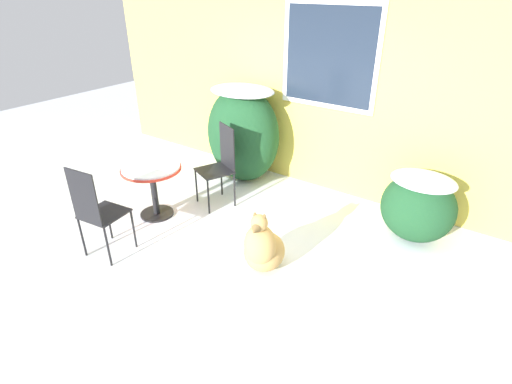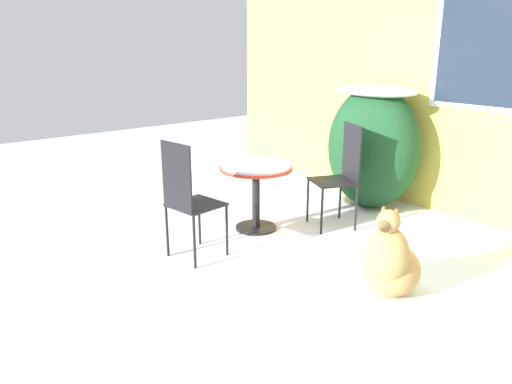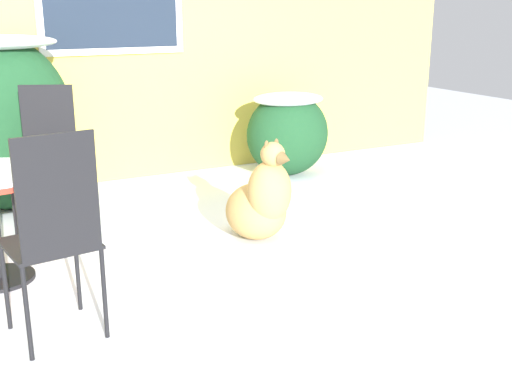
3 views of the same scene
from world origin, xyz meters
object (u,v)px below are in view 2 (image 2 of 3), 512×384
at_px(patio_chair_far_side, 188,197).
at_px(dog, 390,263).
at_px(patio_table, 256,178).
at_px(patio_chair_near_table, 341,172).

distance_m(patio_chair_far_side, dog, 1.84).
bearing_deg(patio_chair_far_side, patio_table, -85.38).
height_order(patio_table, patio_chair_near_table, patio_chair_near_table).
bearing_deg(patio_chair_near_table, patio_table, -99.22).
bearing_deg(patio_table, patio_chair_far_side, -77.91).
relative_size(patio_table, patio_chair_far_side, 0.68).
bearing_deg(dog, patio_table, 160.42).
distance_m(patio_chair_near_table, dog, 1.63).
relative_size(patio_table, patio_chair_near_table, 0.68).
height_order(patio_table, dog, dog).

